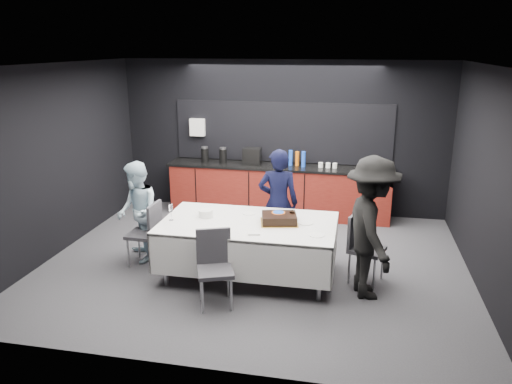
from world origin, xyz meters
TOP-DOWN VIEW (x-y plane):
  - ground at (0.00, 0.00)m, footprint 6.00×6.00m
  - room_shell at (0.00, 0.00)m, footprint 6.04×5.04m
  - kitchenette at (-0.02, 2.22)m, footprint 4.10×0.64m
  - party_table at (0.00, -0.40)m, footprint 2.32×1.32m
  - cake_assembly at (0.41, -0.35)m, footprint 0.56×0.49m
  - plate_stack at (-0.62, -0.32)m, footprint 0.20×0.20m
  - loose_plate_near at (-0.28, -0.69)m, footprint 0.22×0.22m
  - loose_plate_right_a at (0.75, -0.29)m, footprint 0.21×0.21m
  - loose_plate_right_b at (0.93, -0.71)m, footprint 0.20×0.20m
  - loose_plate_far at (-0.07, -0.07)m, footprint 0.18×0.18m
  - fork_pile at (0.16, -0.83)m, footprint 0.17×0.13m
  - champagne_flute at (-1.03, -0.54)m, footprint 0.06×0.06m
  - chair_left at (-1.47, -0.33)m, footprint 0.43×0.43m
  - chair_right at (1.49, -0.22)m, footprint 0.54×0.54m
  - chair_near at (-0.24, -1.21)m, footprint 0.54×0.54m
  - person_center at (0.27, 0.40)m, footprint 0.63×0.45m
  - person_left at (-1.68, -0.19)m, footprint 0.85×0.90m
  - person_right at (1.59, -0.62)m, footprint 0.93×1.28m

SIDE VIEW (x-z plane):
  - ground at x=0.00m, z-range 0.00..0.00m
  - chair_left at x=-1.47m, z-range 0.07..1.00m
  - chair_right at x=1.49m, z-range 0.07..1.00m
  - chair_near at x=-0.24m, z-range 0.07..1.00m
  - kitchenette at x=-0.02m, z-range -0.48..1.57m
  - party_table at x=0.00m, z-range 0.25..1.03m
  - person_left at x=-1.68m, z-range 0.00..1.47m
  - loose_plate_near at x=-0.28m, z-range 0.78..0.79m
  - loose_plate_right_a at x=0.75m, z-range 0.78..0.79m
  - loose_plate_right_b at x=0.93m, z-range 0.78..0.79m
  - loose_plate_far at x=-0.07m, z-range 0.78..0.79m
  - fork_pile at x=0.16m, z-range 0.78..0.80m
  - person_center at x=0.27m, z-range 0.00..1.62m
  - plate_stack at x=-0.62m, z-range 0.78..0.88m
  - cake_assembly at x=0.41m, z-range 0.76..0.92m
  - person_right at x=1.59m, z-range 0.00..1.79m
  - champagne_flute at x=-1.03m, z-range 0.83..1.05m
  - room_shell at x=0.00m, z-range 0.45..3.27m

